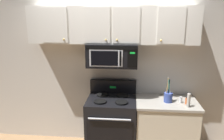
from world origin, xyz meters
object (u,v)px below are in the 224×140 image
(spice_jar, at_px, (187,100))
(stove_range, at_px, (112,124))
(over_range_microwave, at_px, (112,55))
(utensil_crock_blue, at_px, (168,96))
(pepper_mill, at_px, (189,100))
(salt_shaker, at_px, (181,100))

(spice_jar, bearing_deg, stove_range, 175.16)
(over_range_microwave, bearing_deg, utensil_crock_blue, -9.90)
(pepper_mill, bearing_deg, spice_jar, 88.47)
(salt_shaker, distance_m, pepper_mill, 0.17)
(utensil_crock_blue, bearing_deg, stove_range, 177.83)
(stove_range, relative_size, utensil_crock_blue, 2.93)
(stove_range, height_order, spice_jar, stove_range)
(pepper_mill, height_order, spice_jar, pepper_mill)
(salt_shaker, xyz_separation_m, spice_jar, (0.08, -0.04, 0.01))
(over_range_microwave, relative_size, salt_shaker, 7.75)
(utensil_crock_blue, xyz_separation_m, pepper_mill, (0.26, -0.17, 0.01))
(pepper_mill, bearing_deg, over_range_microwave, 164.10)
(over_range_microwave, relative_size, pepper_mill, 3.79)
(over_range_microwave, distance_m, pepper_mill, 1.29)
(stove_range, bearing_deg, spice_jar, -4.84)
(stove_range, xyz_separation_m, over_range_microwave, (-0.00, 0.12, 1.11))
(over_range_microwave, relative_size, utensil_crock_blue, 1.99)
(stove_range, height_order, over_range_microwave, over_range_microwave)
(pepper_mill, xyz_separation_m, spice_jar, (0.00, 0.11, -0.04))
(stove_range, xyz_separation_m, utensil_crock_blue, (0.85, -0.03, 0.53))
(stove_range, relative_size, salt_shaker, 11.42)
(over_range_microwave, xyz_separation_m, utensil_crock_blue, (0.85, -0.15, -0.58))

